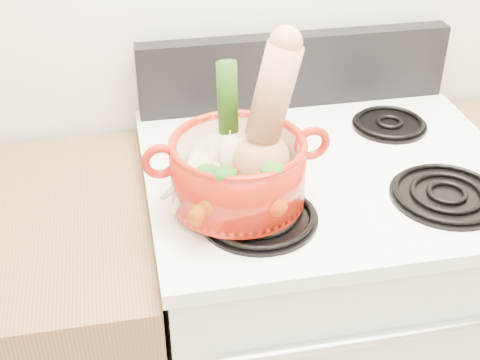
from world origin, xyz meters
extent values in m
cube|color=silver|center=(0.00, 1.40, 0.46)|extent=(0.76, 0.65, 0.92)
cube|color=white|center=(0.00, 1.40, 0.93)|extent=(0.78, 0.67, 0.03)
cube|color=black|center=(0.00, 1.70, 1.04)|extent=(0.76, 0.05, 0.18)
cylinder|color=silver|center=(0.00, 1.06, 0.78)|extent=(0.60, 0.02, 0.02)
cylinder|color=black|center=(-0.19, 1.24, 0.96)|extent=(0.22, 0.22, 0.02)
cylinder|color=black|center=(0.19, 1.24, 0.96)|extent=(0.22, 0.22, 0.02)
cylinder|color=black|center=(-0.19, 1.54, 0.96)|extent=(0.17, 0.17, 0.02)
cylinder|color=black|center=(0.19, 1.54, 0.96)|extent=(0.17, 0.17, 0.02)
cylinder|color=#A7180A|center=(-0.22, 1.29, 1.03)|extent=(0.26, 0.26, 0.13)
torus|color=#A7180A|center=(-0.36, 1.29, 1.07)|extent=(0.07, 0.02, 0.07)
torus|color=#A7180A|center=(-0.08, 1.30, 1.07)|extent=(0.07, 0.02, 0.07)
cylinder|color=white|center=(-0.23, 1.32, 1.12)|extent=(0.04, 0.06, 0.25)
ellipsoid|color=tan|center=(-0.20, 1.38, 1.02)|extent=(0.11, 0.09, 0.05)
cone|color=beige|center=(-0.26, 1.34, 1.02)|extent=(0.06, 0.24, 0.06)
cone|color=beige|center=(-0.31, 1.32, 1.02)|extent=(0.14, 0.23, 0.07)
cone|color=beige|center=(-0.26, 1.32, 1.03)|extent=(0.07, 0.21, 0.06)
cone|color=beige|center=(-0.29, 1.31, 1.04)|extent=(0.18, 0.16, 0.06)
cone|color=#B73509|center=(-0.25, 1.27, 1.01)|extent=(0.07, 0.18, 0.05)
cone|color=#B83F09|center=(-0.28, 1.23, 1.02)|extent=(0.10, 0.14, 0.04)
cone|color=#C13309|center=(-0.19, 1.26, 1.02)|extent=(0.06, 0.19, 0.05)
cone|color=#CB620A|center=(-0.26, 1.24, 1.03)|extent=(0.10, 0.12, 0.04)
camera|label=1|loc=(-0.42, 0.25, 1.70)|focal=50.00mm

